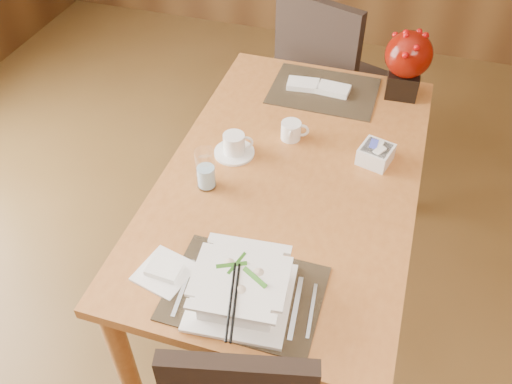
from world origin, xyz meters
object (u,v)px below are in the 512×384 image
(water_glass, at_px, (206,169))
(sugar_caddy, at_px, (376,154))
(far_chair, at_px, (326,74))
(dining_table, at_px, (291,192))
(creamer_jug, at_px, (291,131))
(berry_decor, at_px, (407,60))
(coffee_cup, at_px, (234,146))
(bread_plate, at_px, (165,272))
(soup_setting, at_px, (241,288))

(water_glass, distance_m, sugar_caddy, 0.63)
(far_chair, bearing_deg, dining_table, 113.21)
(creamer_jug, xyz_separation_m, berry_decor, (0.37, 0.43, 0.13))
(water_glass, relative_size, creamer_jug, 1.58)
(coffee_cup, bearing_deg, bread_plate, -91.79)
(dining_table, distance_m, coffee_cup, 0.27)
(coffee_cup, bearing_deg, soup_setting, -69.34)
(berry_decor, bearing_deg, sugar_caddy, -94.98)
(berry_decor, height_order, far_chair, berry_decor)
(dining_table, height_order, far_chair, far_chair)
(creamer_jug, xyz_separation_m, bread_plate, (-0.20, -0.75, -0.03))
(coffee_cup, relative_size, berry_decor, 0.54)
(bread_plate, bearing_deg, berry_decor, 64.20)
(soup_setting, relative_size, creamer_jug, 3.13)
(soup_setting, bearing_deg, creamer_jug, 88.66)
(berry_decor, bearing_deg, bread_plate, -115.80)
(dining_table, bearing_deg, bread_plate, -114.67)
(creamer_jug, bearing_deg, bread_plate, -117.19)
(soup_setting, xyz_separation_m, sugar_caddy, (0.28, 0.73, -0.02))
(soup_setting, bearing_deg, far_chair, 87.02)
(berry_decor, xyz_separation_m, bread_plate, (-0.57, -1.18, -0.16))
(berry_decor, relative_size, bread_plate, 1.86)
(coffee_cup, distance_m, berry_decor, 0.82)
(creamer_jug, bearing_deg, water_glass, -133.88)
(coffee_cup, relative_size, bread_plate, 1.00)
(water_glass, xyz_separation_m, bread_plate, (0.02, -0.40, -0.07))
(berry_decor, relative_size, far_chair, 0.28)
(water_glass, relative_size, sugar_caddy, 1.42)
(water_glass, distance_m, berry_decor, 0.98)
(water_glass, bearing_deg, far_chair, 79.85)
(creamer_jug, bearing_deg, berry_decor, 36.94)
(water_glass, bearing_deg, sugar_caddy, 29.36)
(dining_table, bearing_deg, far_chair, 93.79)
(soup_setting, distance_m, far_chair, 1.58)
(bread_plate, bearing_deg, dining_table, 65.33)
(dining_table, relative_size, far_chair, 1.50)
(far_chair, bearing_deg, bread_plate, 102.46)
(water_glass, relative_size, bread_plate, 1.03)
(berry_decor, bearing_deg, soup_setting, -104.94)
(dining_table, relative_size, bread_plate, 9.82)
(coffee_cup, height_order, sugar_caddy, coffee_cup)
(creamer_jug, bearing_deg, coffee_cup, -151.84)
(coffee_cup, height_order, far_chair, far_chair)
(bread_plate, bearing_deg, soup_setting, -4.65)
(dining_table, distance_m, far_chair, 0.99)
(dining_table, height_order, creamer_jug, creamer_jug)
(dining_table, distance_m, soup_setting, 0.59)
(dining_table, height_order, water_glass, water_glass)
(dining_table, xyz_separation_m, soup_setting, (-0.00, -0.57, 0.15))
(sugar_caddy, xyz_separation_m, bread_plate, (-0.53, -0.71, -0.03))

